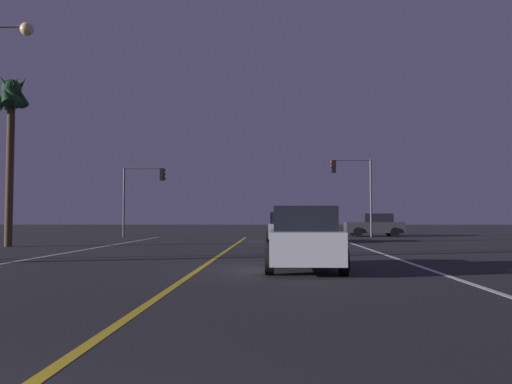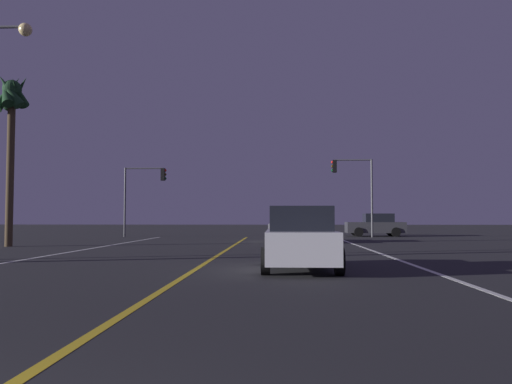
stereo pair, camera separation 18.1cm
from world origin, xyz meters
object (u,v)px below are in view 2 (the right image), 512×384
at_px(car_lead_same_lane, 300,239).
at_px(car_ahead_far, 285,228).
at_px(car_crossing_side, 376,225).
at_px(traffic_light_near_right, 353,179).
at_px(traffic_light_near_left, 145,185).
at_px(palm_tree_left_mid, 11,108).

distance_m(car_lead_same_lane, car_ahead_far, 15.65).
height_order(car_crossing_side, traffic_light_near_right, traffic_light_near_right).
distance_m(car_ahead_far, traffic_light_near_left, 13.00).
bearing_deg(car_crossing_side, traffic_light_near_left, 6.35).
relative_size(car_lead_same_lane, palm_tree_left_mid, 0.50).
bearing_deg(traffic_light_near_right, palm_tree_left_mid, 34.58).
xyz_separation_m(car_ahead_far, traffic_light_near_left, (-10.04, 7.72, 2.95)).
bearing_deg(traffic_light_near_left, car_ahead_far, -37.56).
bearing_deg(car_lead_same_lane, traffic_light_near_left, 23.72).
bearing_deg(traffic_light_near_left, palm_tree_left_mid, -105.04).
xyz_separation_m(car_crossing_side, palm_tree_left_mid, (-20.40, -14.60, 5.97)).
xyz_separation_m(traffic_light_near_right, palm_tree_left_mid, (-18.43, -12.71, 2.66)).
bearing_deg(traffic_light_near_right, traffic_light_near_left, 0.00).
bearing_deg(car_crossing_side, traffic_light_near_right, 43.89).
height_order(traffic_light_near_left, palm_tree_left_mid, palm_tree_left_mid).
xyz_separation_m(car_lead_same_lane, traffic_light_near_left, (-10.27, 23.37, 2.95)).
bearing_deg(traffic_light_near_left, traffic_light_near_right, 0.00).
height_order(traffic_light_near_right, traffic_light_near_left, traffic_light_near_right).
height_order(car_crossing_side, traffic_light_near_left, traffic_light_near_left).
relative_size(car_lead_same_lane, traffic_light_near_left, 0.85).
relative_size(car_lead_same_lane, car_crossing_side, 1.00).
bearing_deg(car_ahead_far, car_lead_same_lane, -179.16).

